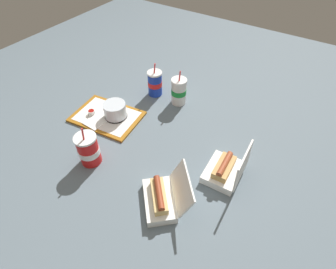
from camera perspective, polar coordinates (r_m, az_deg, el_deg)
ground_plane at (r=1.37m, az=-0.91°, el=-0.52°), size 3.20×3.20×0.00m
food_tray at (r=1.52m, az=-13.13°, el=3.83°), size 0.40×0.30×0.01m
cake_container at (r=1.47m, az=-11.43°, el=5.12°), size 0.13×0.13×0.09m
ketchup_cup at (r=1.54m, az=-16.30°, el=4.69°), size 0.04×0.04×0.02m
napkin_stack at (r=1.49m, az=-15.57°, el=2.69°), size 0.10×0.10×0.00m
plastic_fork at (r=1.55m, az=-12.40°, el=5.30°), size 0.10×0.06×0.00m
clamshell_hotdog_corner at (r=1.10m, az=-1.33°, el=-13.55°), size 0.27×0.27×0.15m
clamshell_hotdog_right at (r=1.21m, az=12.41°, el=-7.52°), size 0.17×0.19×0.19m
soda_cup_left at (r=1.54m, az=2.36°, el=9.39°), size 0.09×0.09×0.22m
soda_cup_front at (r=1.61m, az=-2.86°, el=11.09°), size 0.09×0.09×0.22m
soda_cup_corner at (r=1.26m, az=-16.91°, el=-3.18°), size 0.10×0.10×0.22m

